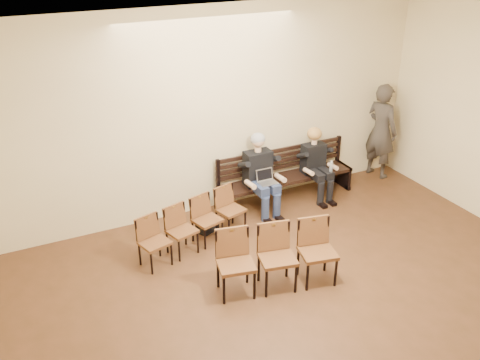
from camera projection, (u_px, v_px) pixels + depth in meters
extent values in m
cube|color=#FAE8B3|center=(209.00, 113.00, 8.85)|extent=(8.00, 0.02, 3.50)
cube|color=white|center=(463.00, 86.00, 4.05)|extent=(8.00, 10.00, 0.02)
cube|color=black|center=(286.00, 188.00, 9.77)|extent=(2.60, 0.90, 0.45)
cube|color=silver|center=(268.00, 185.00, 9.11)|extent=(0.31, 0.24, 0.22)
cylinder|color=silver|center=(331.00, 173.00, 9.57)|extent=(0.08, 0.08, 0.21)
cube|color=black|center=(207.00, 224.00, 8.80)|extent=(0.40, 0.34, 0.25)
imported|color=#3B3530|center=(382.00, 124.00, 10.33)|extent=(0.71, 0.90, 2.16)
cube|color=brown|center=(195.00, 226.00, 8.25)|extent=(1.92, 0.91, 0.77)
cube|color=brown|center=(278.00, 259.00, 7.31)|extent=(1.73, 0.83, 0.92)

